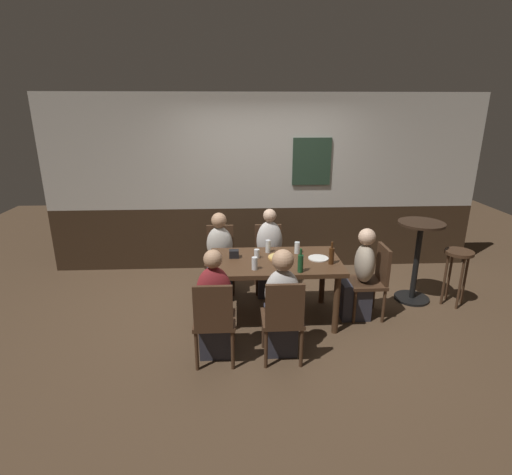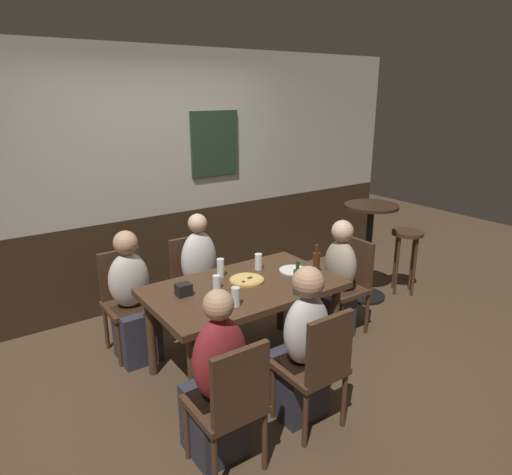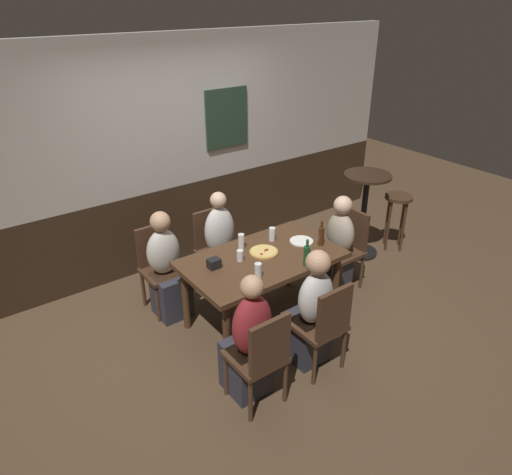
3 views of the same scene
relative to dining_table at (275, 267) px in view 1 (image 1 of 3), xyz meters
name	(u,v)px [view 1 (image 1 of 3)]	position (x,y,z in m)	size (l,w,h in m)	color
ground_plane	(274,318)	(0.00, 0.00, -0.65)	(12.00, 12.00, 0.00)	#4C3826
wall_back	(265,184)	(0.00, 1.65, 0.65)	(6.40, 0.13, 2.60)	#332316
dining_table	(275,267)	(0.00, 0.00, 0.00)	(1.49, 0.88, 0.74)	#472D1C
chair_mid_far	(269,254)	(0.00, 0.85, -0.16)	(0.40, 0.40, 0.88)	#422B1C
chair_mid_near	(283,316)	(0.00, -0.85, -0.16)	(0.40, 0.40, 0.88)	#422B1C
chair_left_near	(214,318)	(-0.66, -0.85, -0.16)	(0.40, 0.40, 0.88)	#422B1C
chair_head_east	(373,277)	(1.16, 0.00, -0.16)	(0.40, 0.40, 0.88)	#422B1C
chair_left_far	(220,255)	(-0.66, 0.85, -0.16)	(0.40, 0.40, 0.88)	#422B1C
person_mid_far	(269,259)	(0.00, 0.69, -0.17)	(0.34, 0.37, 1.15)	#2D2D38
person_mid_near	(281,310)	(0.00, -0.69, -0.17)	(0.34, 0.37, 1.13)	#2D2D38
person_left_near	(215,312)	(-0.66, -0.69, -0.17)	(0.34, 0.37, 1.14)	#2D2D38
person_head_east	(359,280)	(1.00, 0.00, -0.19)	(0.37, 0.34, 1.10)	#2D2D38
person_left_far	(220,261)	(-0.66, 0.69, -0.18)	(0.34, 0.37, 1.11)	#2D2D38
pizza	(280,257)	(0.06, 0.05, 0.10)	(0.27, 0.27, 0.03)	tan
tumbler_water	(268,247)	(-0.06, 0.25, 0.15)	(0.06, 0.06, 0.15)	silver
tumbler_short	(255,264)	(-0.24, -0.27, 0.15)	(0.06, 0.06, 0.14)	silver
pint_glass_amber	(257,254)	(-0.20, 0.07, 0.13)	(0.06, 0.06, 0.11)	silver
pint_glass_pale	(297,248)	(0.28, 0.21, 0.15)	(0.06, 0.06, 0.14)	silver
beer_bottle_green	(301,263)	(0.23, -0.36, 0.19)	(0.06, 0.06, 0.26)	#194723
beer_bottle_brown	(331,255)	(0.61, -0.15, 0.19)	(0.06, 0.06, 0.26)	#42230F
plate_white_large	(318,258)	(0.50, 0.01, 0.09)	(0.23, 0.23, 0.01)	white
condiment_caddy	(234,254)	(-0.46, 0.10, 0.13)	(0.11, 0.09, 0.09)	black
side_bar_table	(417,255)	(1.85, 0.38, -0.04)	(0.56, 0.56, 1.05)	black
bar_stool	(458,263)	(2.30, 0.23, -0.09)	(0.34, 0.34, 0.72)	#422B1C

